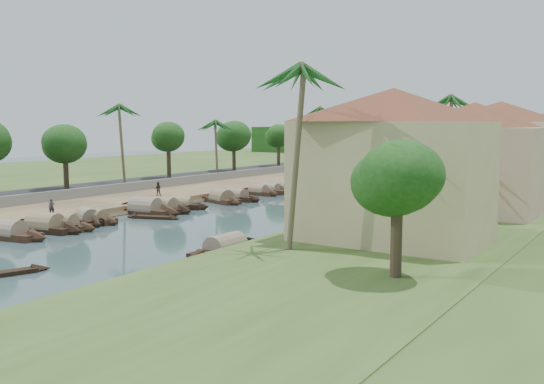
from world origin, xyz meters
The scene contains 46 objects.
ground centered at (0.00, 0.00, 0.00)m, with size 220.00×220.00×0.00m, color #354A4F.
left_bank centered at (-16.00, 20.00, 0.40)m, with size 10.00×180.00×0.80m, color brown.
right_bank centered at (19.00, 20.00, 0.60)m, with size 16.00×180.00×1.20m, color #2F491D.
road centered at (-24.50, 20.00, 0.70)m, with size 8.00×180.00×1.40m, color black.
retaining_wall centered at (-20.20, 20.00, 1.35)m, with size 0.40×180.00×1.10m, color slate.
far_left_fill centered at (-51.00, 20.00, 0.68)m, with size 45.00×220.00×1.35m, color #2F491D.
treeline centered at (0.00, 100.00, 4.00)m, with size 120.00×14.00×8.00m.
bridge centered at (0.00, 72.00, 1.72)m, with size 28.00×4.00×2.40m.
building_near centered at (18.99, -2.00, 6.38)m, with size 14.85×14.85×10.20m.
building_mid centered at (19.99, 14.00, 6.13)m, with size 14.11×14.11×9.70m.
building_far centered at (18.99, 28.00, 6.38)m, with size 15.59×15.59×10.20m.
building_distant centered at (19.99, 48.00, 5.88)m, with size 12.62×12.62×9.20m.
sampan_0 centered at (-9.02, -12.32, 0.42)m, with size 8.62×3.20×2.22m.
sampan_1 centered at (-9.05, -8.72, 0.42)m, with size 8.25×3.17×2.38m.
sampan_2 centered at (-8.66, -7.35, 0.41)m, with size 7.43×3.00×1.96m.
sampan_3 centered at (-9.68, -3.75, 0.41)m, with size 7.20×4.18×1.97m.
sampan_4 centered at (-9.05, -3.37, 0.40)m, with size 6.18×1.64×1.81m.
sampan_5 centered at (-8.50, 4.97, 0.42)m, with size 7.27×2.39×2.28m.
sampan_6 centered at (-9.35, 3.24, 0.42)m, with size 8.70×2.94×2.51m.
sampan_7 centered at (-8.70, 7.88, 0.40)m, with size 6.59×3.30×1.80m.
sampan_8 centered at (-8.22, 14.16, 0.42)m, with size 7.51×3.98×2.27m.
sampan_9 centered at (-8.18, 16.81, 0.41)m, with size 7.93×2.25×2.01m.
sampan_10 centered at (-8.95, 22.57, 0.41)m, with size 6.60×1.80×1.86m.
sampan_11 centered at (-8.06, 26.36, 0.42)m, with size 8.75×2.87×2.44m.
sampan_12 centered at (-8.75, 24.91, 0.41)m, with size 7.85×2.18×1.89m.
sampan_13 centered at (-9.58, 29.64, 0.41)m, with size 7.66×2.92×2.08m.
sampan_14 centered at (9.12, -7.47, 0.41)m, with size 1.86×8.59×2.09m.
sampan_15 centered at (9.71, 9.52, 0.42)m, with size 2.75×8.54×2.24m.
sampan_16 centered at (9.83, 26.16, 0.42)m, with size 5.31×9.23×2.26m.
canoe_1 centered at (-6.48, 1.32, 0.10)m, with size 5.45×2.71×0.89m.
canoe_2 centered at (-9.28, 24.01, 0.10)m, with size 5.52×2.16×0.80m.
palm_0 centered at (15.00, -8.26, 12.14)m, with size 3.20×3.20×12.77m.
palm_1 centered at (16.00, 7.68, 9.38)m, with size 3.20×3.20×9.90m.
palm_2 centered at (15.00, 22.02, 11.43)m, with size 3.20×3.20×12.04m.
palm_3 centered at (16.00, 38.44, 11.00)m, with size 3.20×3.20×11.60m.
palm_5 centered at (-24.00, 13.99, 10.98)m, with size 3.20×3.20×11.36m.
palm_6 centered at (-22.00, 30.58, 9.09)m, with size 3.20×3.20×9.41m.
palm_7 centered at (14.00, 53.20, 10.58)m, with size 3.20×3.20×11.15m.
palm_8 centered at (-20.50, 59.04, 11.55)m, with size 3.20×3.20×11.96m.
tree_2 centered at (-24.00, 5.14, 6.58)m, with size 4.98×4.98×7.31m.
tree_3 centered at (-24.00, 22.37, 7.03)m, with size 4.51×4.51×7.60m.
tree_4 centered at (-24.00, 37.46, 6.87)m, with size 5.41×5.41×7.78m.
tree_5 centered at (-24.00, 50.62, 6.69)m, with size 4.44×4.44×7.22m.
tree_7 centered at (23.00, -11.04, 6.18)m, with size 4.27×4.27×6.84m.
person_near centered at (-12.04, -5.80, 1.53)m, with size 0.53×0.35×1.46m, color #26242B.
person_far centered at (-14.18, 10.00, 1.62)m, with size 0.79×0.62×1.63m, color #2F2921.
Camera 1 is at (34.52, -40.07, 9.12)m, focal length 40.00 mm.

